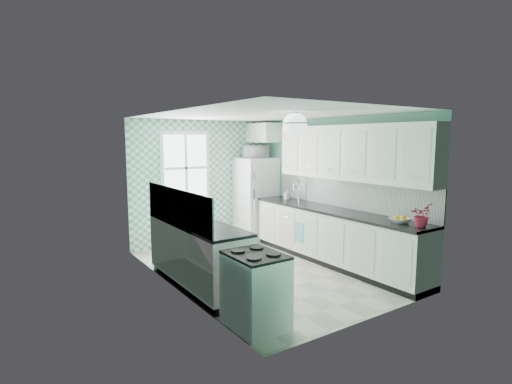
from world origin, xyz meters
TOP-DOWN VIEW (x-y plane):
  - floor at (0.00, 0.00)m, footprint 3.00×4.40m
  - ceiling at (0.00, 0.00)m, footprint 3.00×4.40m
  - wall_back at (0.00, 2.21)m, footprint 3.00×0.02m
  - wall_front at (0.00, -2.21)m, footprint 3.00×0.02m
  - wall_left at (-1.51, 0.00)m, footprint 0.02×4.40m
  - wall_right at (1.51, 0.00)m, footprint 0.02×4.40m
  - accent_wall at (0.00, 2.19)m, footprint 3.00×0.01m
  - window at (-0.35, 2.16)m, footprint 1.04×0.05m
  - backsplash_right at (1.49, -0.40)m, footprint 0.02×3.60m
  - backsplash_left at (-1.49, -0.07)m, footprint 0.02×2.15m
  - upper_cabinets_right at (1.33, -0.60)m, footprint 0.33×3.20m
  - upper_cabinet_fridge at (1.30, 1.83)m, footprint 0.40×0.74m
  - ceiling_light at (0.00, -0.80)m, footprint 0.34×0.34m
  - base_cabinets_right at (1.20, -0.40)m, footprint 0.60×3.60m
  - countertop_right at (1.19, -0.40)m, footprint 0.63×3.60m
  - base_cabinets_left at (-1.20, -0.07)m, footprint 0.60×2.15m
  - countertop_left at (-1.19, -0.07)m, footprint 0.63×2.15m
  - fridge at (1.11, 1.82)m, footprint 0.75×0.75m
  - stove at (-1.20, -1.59)m, footprint 0.56×0.70m
  - sink at (1.20, 0.71)m, footprint 0.50×0.42m
  - rug at (0.19, 0.64)m, footprint 0.87×1.05m
  - dish_towel at (0.89, 0.12)m, footprint 0.11×0.22m
  - fruit_bowl at (1.20, -1.71)m, footprint 0.32×0.32m
  - potted_plant at (1.20, -2.04)m, footprint 0.36×0.33m
  - soap_bottle at (1.25, 0.95)m, footprint 0.08×0.09m
  - microwave at (1.11, 1.82)m, footprint 0.47×0.32m

SIDE VIEW (x-z plane):
  - floor at x=0.00m, z-range -0.02..0.00m
  - rug at x=0.19m, z-range 0.00..0.02m
  - stove at x=-1.20m, z-range 0.02..0.86m
  - base_cabinets_right at x=1.20m, z-range 0.00..0.90m
  - base_cabinets_left at x=-1.20m, z-range 0.00..0.90m
  - dish_towel at x=0.89m, z-range 0.30..0.66m
  - fridge at x=1.11m, z-range 0.00..1.73m
  - countertop_right at x=1.19m, z-range 0.90..0.94m
  - countertop_left at x=-1.19m, z-range 0.90..0.94m
  - sink at x=1.20m, z-range 0.66..1.20m
  - fruit_bowl at x=1.20m, z-range 0.94..1.01m
  - soap_bottle at x=1.25m, z-range 0.94..1.12m
  - potted_plant at x=1.20m, z-range 0.94..1.27m
  - backsplash_right at x=1.49m, z-range 0.94..1.45m
  - backsplash_left at x=-1.49m, z-range 0.94..1.45m
  - wall_back at x=0.00m, z-range 0.00..2.50m
  - wall_front at x=0.00m, z-range 0.00..2.50m
  - wall_left at x=-1.51m, z-range 0.00..2.50m
  - wall_right at x=1.51m, z-range 0.00..2.50m
  - accent_wall at x=0.00m, z-range 0.00..2.50m
  - window at x=-0.35m, z-range 0.83..2.27m
  - microwave at x=1.11m, z-range 1.73..1.99m
  - upper_cabinets_right at x=1.33m, z-range 1.45..2.35m
  - upper_cabinet_fridge at x=1.30m, z-range 2.05..2.45m
  - ceiling_light at x=0.00m, z-range 2.15..2.50m
  - ceiling at x=0.00m, z-range 2.50..2.52m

